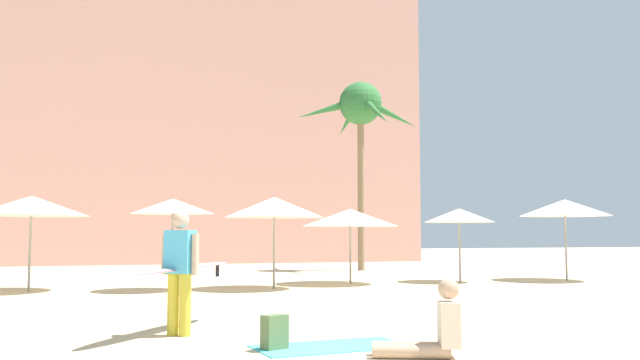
{
  "coord_description": "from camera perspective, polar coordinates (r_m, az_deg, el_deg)",
  "views": [
    {
      "loc": [
        -2.06,
        -4.63,
        1.37
      ],
      "look_at": [
        0.99,
        4.58,
        2.16
      ],
      "focal_mm": 38.2,
      "sensor_mm": 36.0,
      "label": 1
    }
  ],
  "objects": [
    {
      "name": "hotel_pink",
      "position": [
        39.08,
        -11.6,
        7.59
      ],
      "size": [
        24.31,
        10.33,
        19.21
      ],
      "primitive_type": "cube",
      "color": "#DB9989",
      "rests_on": "ground"
    },
    {
      "name": "palm_tree_left",
      "position": [
        27.42,
        3.41,
        5.78
      ],
      "size": [
        5.19,
        4.98,
        7.51
      ],
      "color": "#896B4C",
      "rests_on": "ground"
    },
    {
      "name": "cafe_umbrella_0",
      "position": [
        18.31,
        -23.02,
        -2.01
      ],
      "size": [
        2.79,
        2.79,
        2.35
      ],
      "color": "gray",
      "rests_on": "ground"
    },
    {
      "name": "cafe_umbrella_1",
      "position": [
        19.49,
        2.55,
        -3.17
      ],
      "size": [
        2.76,
        2.76,
        2.13
      ],
      "color": "gray",
      "rests_on": "ground"
    },
    {
      "name": "cafe_umbrella_2",
      "position": [
        17.53,
        -12.23,
        -2.18
      ],
      "size": [
        2.1,
        2.1,
        2.3
      ],
      "color": "gray",
      "rests_on": "ground"
    },
    {
      "name": "cafe_umbrella_4",
      "position": [
        22.28,
        19.82,
        -2.2
      ],
      "size": [
        2.75,
        2.75,
        2.48
      ],
      "color": "gray",
      "rests_on": "ground"
    },
    {
      "name": "cafe_umbrella_5",
      "position": [
        20.71,
        11.58,
        -2.93
      ],
      "size": [
        2.09,
        2.09,
        2.17
      ],
      "color": "gray",
      "rests_on": "ground"
    },
    {
      "name": "cafe_umbrella_7",
      "position": [
        17.77,
        -3.86,
        -2.3
      ],
      "size": [
        2.6,
        2.6,
        2.37
      ],
      "color": "gray",
      "rests_on": "ground"
    },
    {
      "name": "beach_towel",
      "position": [
        8.6,
        0.96,
        -13.77
      ],
      "size": [
        1.96,
        1.11,
        0.01
      ],
      "primitive_type": "cube",
      "rotation": [
        0.0,
        0.0,
        0.09
      ],
      "color": "#4CC6D6",
      "rests_on": "ground"
    },
    {
      "name": "backpack",
      "position": [
        8.37,
        -3.88,
        -12.67
      ],
      "size": [
        0.35,
        0.32,
        0.42
      ],
      "rotation": [
        0.0,
        0.0,
        1.98
      ],
      "color": "#566B3F",
      "rests_on": "ground"
    },
    {
      "name": "person_far_left",
      "position": [
        9.79,
        -11.76,
        -7.21
      ],
      "size": [
        2.19,
        2.81,
        1.7
      ],
      "rotation": [
        0.0,
        0.0,
        3.97
      ],
      "color": "gold",
      "rests_on": "ground"
    },
    {
      "name": "person_far_right",
      "position": [
        7.96,
        9.4,
        -12.33
      ],
      "size": [
        1.05,
        0.71,
        0.89
      ],
      "rotation": [
        0.0,
        0.0,
        2.77
      ],
      "color": "tan",
      "rests_on": "ground"
    }
  ]
}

